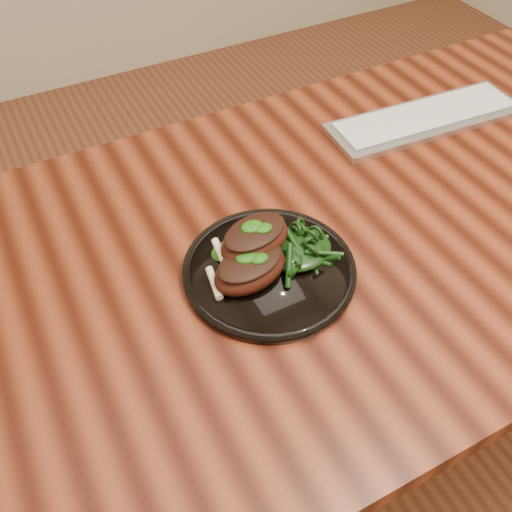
{
  "coord_description": "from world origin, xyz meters",
  "views": [
    {
      "loc": [
        -0.61,
        -0.55,
        1.41
      ],
      "look_at": [
        -0.34,
        -0.03,
        0.78
      ],
      "focal_mm": 40.0,
      "sensor_mm": 36.0,
      "label": 1
    }
  ],
  "objects_px": {
    "desk": "(411,226)",
    "lamb_chop_front": "(249,268)",
    "plate": "(269,270)",
    "greens_heap": "(298,245)",
    "keyboard": "(425,118)"
  },
  "relations": [
    {
      "from": "keyboard",
      "to": "desk",
      "type": "bearing_deg",
      "value": -130.99
    },
    {
      "from": "greens_heap",
      "to": "plate",
      "type": "bearing_deg",
      "value": -174.81
    },
    {
      "from": "plate",
      "to": "keyboard",
      "type": "height_order",
      "value": "keyboard"
    },
    {
      "from": "desk",
      "to": "keyboard",
      "type": "height_order",
      "value": "keyboard"
    },
    {
      "from": "plate",
      "to": "keyboard",
      "type": "bearing_deg",
      "value": 24.28
    },
    {
      "from": "desk",
      "to": "lamb_chop_front",
      "type": "height_order",
      "value": "lamb_chop_front"
    },
    {
      "from": "desk",
      "to": "keyboard",
      "type": "bearing_deg",
      "value": 49.01
    },
    {
      "from": "lamb_chop_front",
      "to": "desk",
      "type": "bearing_deg",
      "value": 8.29
    },
    {
      "from": "plate",
      "to": "greens_heap",
      "type": "xyz_separation_m",
      "value": [
        0.05,
        0.0,
        0.02
      ]
    },
    {
      "from": "lamb_chop_front",
      "to": "greens_heap",
      "type": "height_order",
      "value": "lamb_chop_front"
    },
    {
      "from": "greens_heap",
      "to": "lamb_chop_front",
      "type": "bearing_deg",
      "value": -171.18
    },
    {
      "from": "desk",
      "to": "lamb_chop_front",
      "type": "distance_m",
      "value": 0.39
    },
    {
      "from": "desk",
      "to": "greens_heap",
      "type": "height_order",
      "value": "greens_heap"
    },
    {
      "from": "lamb_chop_front",
      "to": "greens_heap",
      "type": "relative_size",
      "value": 1.22
    },
    {
      "from": "desk",
      "to": "plate",
      "type": "distance_m",
      "value": 0.34
    }
  ]
}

